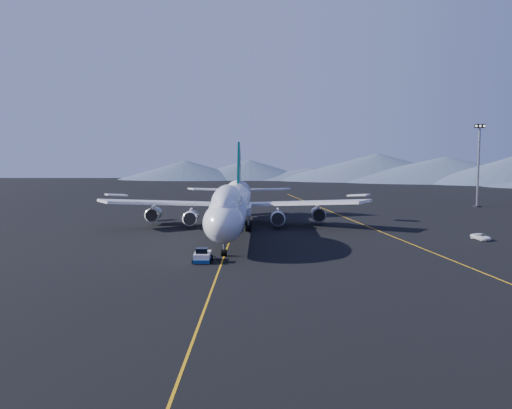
{
  "coord_description": "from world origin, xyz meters",
  "views": [
    {
      "loc": [
        6.18,
        -117.11,
        16.75
      ],
      "look_at": [
        4.85,
        -0.83,
        6.0
      ],
      "focal_mm": 40.0,
      "sensor_mm": 36.0,
      "label": 1
    }
  ],
  "objects_px": {
    "boeing_747": "(233,205)",
    "service_van": "(481,237)",
    "floodlight_mast": "(478,165)",
    "pushback_tug": "(203,257)"
  },
  "relations": [
    {
      "from": "boeing_747",
      "to": "pushback_tug",
      "type": "bearing_deg",
      "value": -95.5
    },
    {
      "from": "pushback_tug",
      "to": "floodlight_mast",
      "type": "height_order",
      "value": "floodlight_mast"
    },
    {
      "from": "service_van",
      "to": "floodlight_mast",
      "type": "xyz_separation_m",
      "value": [
        23.79,
        65.72,
        12.11
      ]
    },
    {
      "from": "boeing_747",
      "to": "service_van",
      "type": "distance_m",
      "value": 49.03
    },
    {
      "from": "boeing_747",
      "to": "service_van",
      "type": "xyz_separation_m",
      "value": [
        47.89,
        -9.09,
        -5.2
      ]
    },
    {
      "from": "boeing_747",
      "to": "service_van",
      "type": "bearing_deg",
      "value": -10.75
    },
    {
      "from": "boeing_747",
      "to": "service_van",
      "type": "height_order",
      "value": "boeing_747"
    },
    {
      "from": "floodlight_mast",
      "to": "pushback_tug",
      "type": "bearing_deg",
      "value": -130.4
    },
    {
      "from": "floodlight_mast",
      "to": "boeing_747",
      "type": "bearing_deg",
      "value": -141.69
    },
    {
      "from": "service_van",
      "to": "floodlight_mast",
      "type": "relative_size",
      "value": 0.18
    }
  ]
}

